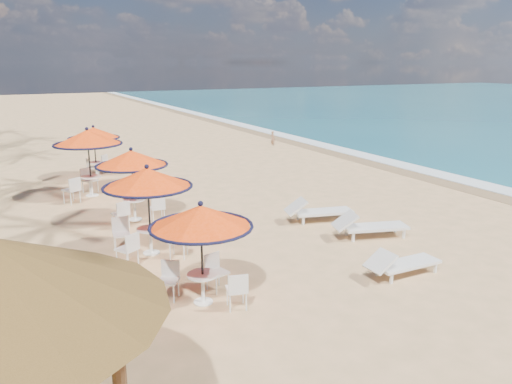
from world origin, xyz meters
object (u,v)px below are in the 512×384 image
station_1 (147,189)px  lounger_mid (368,225)px  station_3 (87,144)px  station_4 (94,137)px  station_2 (132,165)px  lounger_far (317,210)px  lounger_near (401,263)px  station_0 (202,229)px

station_1 → lounger_mid: size_ratio=1.06×
station_3 → station_4: (0.83, 3.31, -0.24)m
station_2 → lounger_far: 6.03m
station_3 → lounger_far: 9.00m
lounger_near → lounger_far: 4.50m
station_0 → station_2: (0.12, 6.34, 0.17)m
station_2 → station_3: bearing=101.5°
station_0 → lounger_mid: bearing=15.7°
lounger_near → lounger_mid: (1.06, 2.50, 0.04)m
lounger_far → lounger_near: bearing=-83.5°
station_3 → lounger_far: (5.92, -6.57, -1.65)m
station_1 → station_4: 10.23m
station_0 → lounger_far: 6.49m
lounger_near → lounger_mid: bearing=67.4°
station_4 → lounger_far: (5.09, -9.88, -1.41)m
lounger_near → lounger_far: lounger_far is taller
station_2 → lounger_mid: size_ratio=1.04×
lounger_near → lounger_far: bearing=82.8°
station_1 → lounger_near: bearing=-39.8°
lounger_mid → station_1: bearing=-178.4°
station_0 → station_4: station_4 is taller
lounger_mid → lounger_far: size_ratio=1.01×
station_0 → station_1: bearing=94.8°
lounger_far → station_0: bearing=-131.7°
station_3 → lounger_mid: size_ratio=1.15×
station_3 → lounger_far: bearing=-48.0°
station_1 → station_4: size_ratio=1.05×
station_3 → lounger_mid: bearing=-53.2°
station_1 → station_4: (0.45, 10.22, -0.01)m
station_1 → station_3: 6.92m
lounger_near → station_3: bearing=116.2°
lounger_far → station_1: bearing=-162.4°
station_1 → lounger_near: (4.94, -4.12, -1.45)m
station_0 → lounger_far: station_0 is taller
station_2 → lounger_near: size_ratio=1.22×
station_4 → lounger_far: 11.21m
station_1 → lounger_far: 5.73m
station_0 → lounger_near: size_ratio=1.15×
station_1 → lounger_mid: (6.01, -1.63, -1.41)m
station_0 → station_1: 3.25m
station_0 → lounger_mid: 6.09m
station_2 → lounger_far: (5.15, -2.78, -1.45)m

